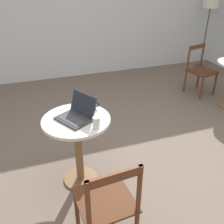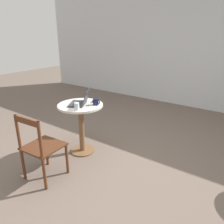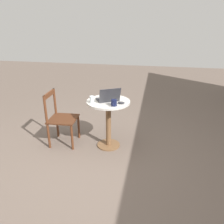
% 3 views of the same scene
% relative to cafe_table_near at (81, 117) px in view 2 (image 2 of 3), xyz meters
% --- Properties ---
extents(ground_plane, '(16.00, 16.00, 0.00)m').
position_rel_cafe_table_near_xyz_m(ground_plane, '(0.79, -0.10, -0.56)').
color(ground_plane, '#66564C').
extents(wall_back, '(9.40, 0.06, 2.70)m').
position_rel_cafe_table_near_xyz_m(wall_back, '(0.79, 3.13, 0.79)').
color(wall_back, silver).
rests_on(wall_back, ground_plane).
extents(cafe_table_near, '(0.65, 0.65, 0.76)m').
position_rel_cafe_table_near_xyz_m(cafe_table_near, '(0.00, 0.00, 0.00)').
color(cafe_table_near, brown).
rests_on(cafe_table_near, ground_plane).
extents(chair_near_front, '(0.45, 0.45, 0.85)m').
position_rel_cafe_table_near_xyz_m(chair_near_front, '(0.05, -0.76, -0.13)').
color(chair_near_front, '#562D19').
rests_on(chair_near_front, ground_plane).
extents(laptop, '(0.39, 0.41, 0.22)m').
position_rel_cafe_table_near_xyz_m(laptop, '(0.01, 0.00, 0.24)').
color(laptop, '#2D2D33').
rests_on(laptop, cafe_table_near).
extents(mouse, '(0.06, 0.10, 0.03)m').
position_rel_cafe_table_near_xyz_m(mouse, '(0.09, 0.21, 0.21)').
color(mouse, '#2D2D33').
rests_on(mouse, cafe_table_near).
extents(mug, '(0.12, 0.08, 0.09)m').
position_rel_cafe_table_near_xyz_m(mug, '(0.19, 0.12, 0.24)').
color(mug, '#141938').
rests_on(mug, cafe_table_near).
extents(drinking_glass, '(0.06, 0.06, 0.10)m').
position_rel_cafe_table_near_xyz_m(drinking_glass, '(0.14, -0.21, 0.25)').
color(drinking_glass, silver).
rests_on(drinking_glass, cafe_table_near).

